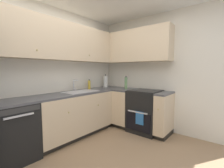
{
  "coord_description": "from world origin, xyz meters",
  "views": [
    {
      "loc": [
        -1.42,
        -1.32,
        1.33
      ],
      "look_at": [
        0.96,
        0.62,
        1.05
      ],
      "focal_mm": 24.74,
      "sensor_mm": 36.0,
      "label": 1
    }
  ],
  "objects": [
    {
      "name": "countertop_back",
      "position": [
        0.45,
        1.17,
        0.87
      ],
      "size": [
        2.83,
        0.6,
        0.03
      ],
      "primitive_type": "cube",
      "color": "#4C4C51",
      "rests_on": "lower_cabinets_back"
    },
    {
      "name": "oil_bottle",
      "position": [
        1.56,
        0.69,
        1.03
      ],
      "size": [
        0.06,
        0.06,
        0.3
      ],
      "color": "#729E66",
      "rests_on": "countertop_right"
    },
    {
      "name": "dishwasher",
      "position": [
        -0.67,
        1.17,
        0.43
      ],
      "size": [
        0.6,
        0.63,
        0.85
      ],
      "color": "black",
      "rests_on": "ground_plane"
    },
    {
      "name": "countertop_right",
      "position": [
        1.56,
        0.36,
        0.87
      ],
      "size": [
        0.6,
        1.2,
        0.03
      ],
      "color": "#4C4C51",
      "rests_on": "lower_cabinets_right"
    },
    {
      "name": "wall_right",
      "position": [
        1.88,
        0.0,
        1.27
      ],
      "size": [
        0.05,
        3.05,
        2.53
      ],
      "primitive_type": "cube",
      "color": "silver",
      "rests_on": "ground_plane"
    },
    {
      "name": "sink",
      "position": [
        0.59,
        1.14,
        0.85
      ],
      "size": [
        0.69,
        0.4,
        0.1
      ],
      "color": "#B7B7BC",
      "rests_on": "countertop_back"
    },
    {
      "name": "soap_bottle",
      "position": [
        1.01,
        1.35,
        0.99
      ],
      "size": [
        0.06,
        0.06,
        0.23
      ],
      "color": "gold",
      "rests_on": "countertop_back"
    },
    {
      "name": "lower_cabinets_right",
      "position": [
        1.56,
        0.36,
        0.43
      ],
      "size": [
        0.62,
        1.2,
        0.85
      ],
      "color": "beige",
      "rests_on": "ground_plane"
    },
    {
      "name": "paper_towel_roll",
      "position": [
        1.56,
        1.33,
        1.03
      ],
      "size": [
        0.11,
        0.11,
        0.34
      ],
      "color": "white",
      "rests_on": "countertop_back"
    },
    {
      "name": "oven_range",
      "position": [
        1.58,
        0.19,
        0.45
      ],
      "size": [
        0.68,
        0.62,
        1.04
      ],
      "color": "black",
      "rests_on": "ground_plane"
    },
    {
      "name": "faucet",
      "position": [
        0.59,
        1.35,
        1.03
      ],
      "size": [
        0.07,
        0.16,
        0.24
      ],
      "color": "silver",
      "rests_on": "countertop_back"
    },
    {
      "name": "upper_cabinets_right",
      "position": [
        1.7,
        0.6,
        1.87
      ],
      "size": [
        0.32,
        1.75,
        0.72
      ],
      "color": "beige"
    },
    {
      "name": "wall_back",
      "position": [
        0.0,
        1.5,
        1.27
      ],
      "size": [
        3.82,
        0.05,
        2.53
      ],
      "primitive_type": "cube",
      "color": "silver",
      "rests_on": "ground_plane"
    },
    {
      "name": "upper_cabinets_back",
      "position": [
        0.29,
        1.31,
        1.87
      ],
      "size": [
        2.51,
        0.34,
        0.72
      ],
      "color": "beige"
    },
    {
      "name": "lower_cabinets_back",
      "position": [
        0.45,
        1.18,
        0.43
      ],
      "size": [
        1.62,
        0.62,
        0.85
      ],
      "color": "beige",
      "rests_on": "ground_plane"
    }
  ]
}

